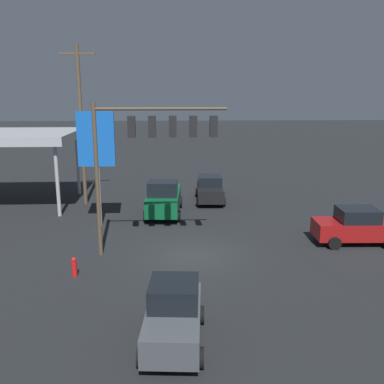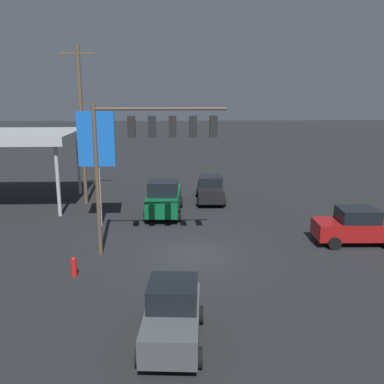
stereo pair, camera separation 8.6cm
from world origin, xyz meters
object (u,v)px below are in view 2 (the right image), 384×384
Objects in this scene: sedan_waiting at (357,226)px; sedan_far at (210,189)px; traffic_signal_assembly at (150,140)px; pickup_parked at (164,198)px; utility_pole at (82,123)px; hatchback_crossing at (172,315)px; fire_hydrant at (74,267)px; price_sign at (97,145)px.

sedan_far is at bearing -50.84° from sedan_waiting.
traffic_signal_assembly is 8.24m from pickup_parked.
sedan_waiting is at bearing 63.62° from pickup_parked.
utility_pole is at bearing -62.37° from traffic_signal_assembly.
sedan_far is at bearing -178.78° from utility_pole.
hatchback_crossing is at bearing 44.08° from sedan_waiting.
utility_pole is at bearing -81.26° from fire_hydrant.
price_sign is (-1.90, 5.40, -0.89)m from utility_pole.
utility_pole is at bearing -70.62° from price_sign.
price_sign is at bearing 109.38° from utility_pole.
price_sign is 1.28× the size of pickup_parked.
utility_pole is (5.24, -10.02, 0.10)m from traffic_signal_assembly.
utility_pole is 18.99m from sedan_waiting.
hatchback_crossing is (-6.25, 17.82, -4.83)m from utility_pole.
traffic_signal_assembly is 6.71m from fire_hydrant.
sedan_far is at bearing 138.72° from pickup_parked.
sedan_waiting is at bearing -174.81° from traffic_signal_assembly.
utility_pole is 5.80m from price_sign.
utility_pole is at bearing -27.42° from sedan_waiting.
utility_pole reaches higher than pickup_parked.
fire_hydrant is at bearing -18.42° from pickup_parked.
pickup_parked is (3.32, 3.37, 0.16)m from sedan_far.
sedan_waiting is 5.07× the size of fire_hydrant.
traffic_signal_assembly is 9.18m from hatchback_crossing.
pickup_parked is at bearing -111.72° from fire_hydrant.
sedan_far is at bearing -141.80° from price_sign.
price_sign is 1.53× the size of sedan_waiting.
traffic_signal_assembly is 8.42× the size of fire_hydrant.
utility_pole is 10.22m from sedan_far.
utility_pole is 13.82m from fire_hydrant.
utility_pole is 19.49m from hatchback_crossing.
sedan_waiting is (-9.74, -8.78, 0.00)m from hatchback_crossing.
fire_hydrant is at bearing 37.96° from traffic_signal_assembly.
sedan_far and sedan_waiting have the same top height.
sedan_far is at bearing -118.94° from fire_hydrant.
hatchback_crossing is 4.46× the size of fire_hydrant.
pickup_parked is at bearing -173.37° from hatchback_crossing.
pickup_parked reaches higher than fire_hydrant.
traffic_signal_assembly is at bearing -0.44° from pickup_parked.
hatchback_crossing is 6.79m from fire_hydrant.
traffic_signal_assembly reaches higher than fire_hydrant.
hatchback_crossing is at bearing 5.47° from pickup_parked.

